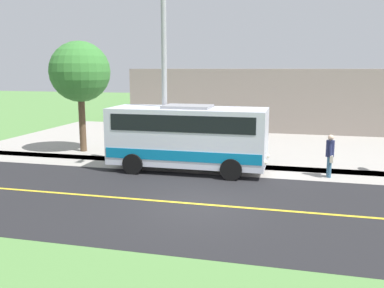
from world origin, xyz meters
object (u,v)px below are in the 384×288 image
(street_light_pole, at_px, (163,71))
(commercial_building, at_px, (286,97))
(tree_curbside, at_px, (80,72))
(shuttle_bus_front, at_px, (188,135))
(pedestrian_with_bags, at_px, (330,154))

(street_light_pole, distance_m, commercial_building, 17.40)
(tree_curbside, relative_size, commercial_building, 0.26)
(shuttle_bus_front, distance_m, commercial_building, 17.30)
(shuttle_bus_front, distance_m, street_light_pole, 3.06)
(commercial_building, bearing_deg, shuttle_bus_front, -12.64)
(street_light_pole, xyz_separation_m, commercial_building, (-16.52, 5.00, -2.16))
(shuttle_bus_front, bearing_deg, commercial_building, 167.36)
(shuttle_bus_front, relative_size, pedestrian_with_bags, 3.89)
(shuttle_bus_front, relative_size, street_light_pole, 0.88)
(pedestrian_with_bags, relative_size, commercial_building, 0.08)
(pedestrian_with_bags, distance_m, tree_curbside, 13.44)
(shuttle_bus_front, relative_size, commercial_building, 0.31)
(shuttle_bus_front, distance_m, pedestrian_with_bags, 6.10)
(shuttle_bus_front, height_order, commercial_building, commercial_building)
(pedestrian_with_bags, relative_size, street_light_pole, 0.23)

